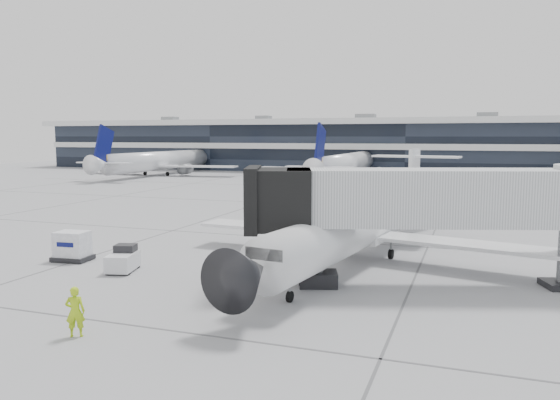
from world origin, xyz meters
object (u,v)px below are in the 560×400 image
at_px(regional_jet, 364,224).
at_px(cargo_uld, 72,246).
at_px(ramp_worker, 75,312).
at_px(baggage_tug, 123,260).
at_px(jet_bridge, 459,199).

distance_m(regional_jet, cargo_uld, 17.96).
xyz_separation_m(ramp_worker, baggage_tug, (-4.45, 9.24, -0.34)).
relative_size(regional_jet, jet_bridge, 1.51).
xyz_separation_m(jet_bridge, ramp_worker, (-13.46, -12.11, -3.53)).
xyz_separation_m(regional_jet, baggage_tug, (-12.31, -7.35, -1.61)).
bearing_deg(regional_jet, baggage_tug, -140.23).
xyz_separation_m(ramp_worker, cargo_uld, (-8.94, 10.38, -0.09)).
relative_size(jet_bridge, cargo_uld, 8.14).
bearing_deg(baggage_tug, jet_bridge, -6.11).
bearing_deg(ramp_worker, jet_bridge, -167.28).
distance_m(ramp_worker, cargo_uld, 13.70).
bearing_deg(regional_jet, ramp_worker, -106.40).
height_order(baggage_tug, cargo_uld, cargo_uld).
bearing_deg(baggage_tug, ramp_worker, -79.45).
relative_size(ramp_worker, cargo_uld, 0.85).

